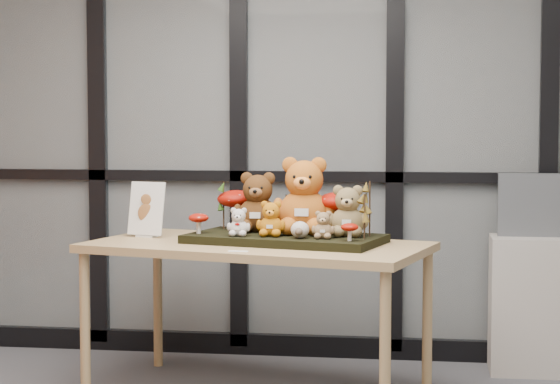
% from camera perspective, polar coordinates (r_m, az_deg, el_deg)
% --- Properties ---
extents(room_shell, '(5.00, 5.00, 5.00)m').
position_cam_1_polar(room_shell, '(3.39, -2.52, 9.24)').
color(room_shell, '#A9A6A0').
rests_on(room_shell, floor).
extents(glass_partition, '(4.90, 0.06, 2.78)m').
position_cam_1_polar(glass_partition, '(5.82, 2.05, 4.49)').
color(glass_partition, '#2D383F').
rests_on(glass_partition, floor).
extents(display_table, '(1.79, 1.21, 0.77)m').
position_cam_1_polar(display_table, '(5.00, -1.30, -3.64)').
color(display_table, tan).
rests_on(display_table, floor).
extents(diorama_tray, '(1.03, 0.69, 0.04)m').
position_cam_1_polar(diorama_tray, '(5.00, 0.28, -2.65)').
color(diorama_tray, black).
rests_on(diorama_tray, display_table).
extents(bear_pooh_yellow, '(0.38, 0.36, 0.42)m').
position_cam_1_polar(bear_pooh_yellow, '(5.04, 1.37, 0.03)').
color(bear_pooh_yellow, '#B75F1B').
rests_on(bear_pooh_yellow, diorama_tray).
extents(bear_brown_medium, '(0.30, 0.29, 0.33)m').
position_cam_1_polar(bear_brown_medium, '(5.12, -1.25, -0.40)').
color(bear_brown_medium, '#4C2B11').
rests_on(bear_brown_medium, diorama_tray).
extents(bear_tan_back, '(0.25, 0.24, 0.27)m').
position_cam_1_polar(bear_tan_back, '(4.93, 3.83, -0.92)').
color(bear_tan_back, olive).
rests_on(bear_tan_back, diorama_tray).
extents(bear_small_yellow, '(0.17, 0.16, 0.19)m').
position_cam_1_polar(bear_small_yellow, '(4.92, -0.50, -1.41)').
color(bear_small_yellow, '#BC6C0F').
rests_on(bear_small_yellow, diorama_tray).
extents(bear_white_bow, '(0.14, 0.13, 0.15)m').
position_cam_1_polar(bear_white_bow, '(4.94, -2.34, -1.61)').
color(bear_white_bow, silver).
rests_on(bear_white_bow, diorama_tray).
extents(bear_beige_small, '(0.13, 0.13, 0.15)m').
position_cam_1_polar(bear_beige_small, '(4.83, 2.45, -1.77)').
color(bear_beige_small, '#94734D').
rests_on(bear_beige_small, diorama_tray).
extents(plush_cream_hedgehog, '(0.08, 0.08, 0.09)m').
position_cam_1_polar(plush_cream_hedgehog, '(4.85, 1.13, -2.09)').
color(plush_cream_hedgehog, beige).
rests_on(plush_cream_hedgehog, diorama_tray).
extents(mushroom_back_left, '(0.20, 0.20, 0.22)m').
position_cam_1_polar(mushroom_back_left, '(5.28, -2.47, -0.87)').
color(mushroom_back_left, '#900E04').
rests_on(mushroom_back_left, diorama_tray).
extents(mushroom_back_right, '(0.21, 0.21, 0.23)m').
position_cam_1_polar(mushroom_back_right, '(5.05, 3.30, -1.05)').
color(mushroom_back_right, '#900E04').
rests_on(mushroom_back_right, diorama_tray).
extents(mushroom_front_left, '(0.10, 0.10, 0.11)m').
position_cam_1_polar(mushroom_front_left, '(5.06, -4.60, -1.72)').
color(mushroom_front_left, '#900E04').
rests_on(mushroom_front_left, diorama_tray).
extents(mushroom_front_right, '(0.08, 0.08, 0.09)m').
position_cam_1_polar(mushroom_front_right, '(4.74, 3.94, -2.21)').
color(mushroom_front_right, '#900E04').
rests_on(mushroom_front_right, diorama_tray).
extents(sprig_green_far_left, '(0.05, 0.05, 0.25)m').
position_cam_1_polar(sprig_green_far_left, '(5.26, -3.19, -0.76)').
color(sprig_green_far_left, '#12390D').
rests_on(sprig_green_far_left, diorama_tray).
extents(sprig_green_mid_left, '(0.05, 0.05, 0.25)m').
position_cam_1_polar(sprig_green_mid_left, '(5.26, -1.89, -0.72)').
color(sprig_green_mid_left, '#12390D').
rests_on(sprig_green_mid_left, diorama_tray).
extents(sprig_dry_far_right, '(0.05, 0.05, 0.27)m').
position_cam_1_polar(sprig_dry_far_right, '(4.94, 5.07, -0.94)').
color(sprig_dry_far_right, brown).
rests_on(sprig_dry_far_right, diorama_tray).
extents(sprig_dry_mid_right, '(0.05, 0.05, 0.21)m').
position_cam_1_polar(sprig_dry_mid_right, '(4.82, 4.78, -1.39)').
color(sprig_dry_mid_right, brown).
rests_on(sprig_dry_mid_right, diorama_tray).
extents(sprig_green_centre, '(0.05, 0.05, 0.18)m').
position_cam_1_polar(sprig_green_centre, '(5.18, 0.35, -1.16)').
color(sprig_green_centre, '#12390D').
rests_on(sprig_green_centre, diorama_tray).
extents(sign_holder, '(0.21, 0.11, 0.29)m').
position_cam_1_polar(sign_holder, '(5.29, -7.53, -1.10)').
color(sign_holder, silver).
rests_on(sign_holder, display_table).
extents(label_card, '(0.09, 0.03, 0.00)m').
position_cam_1_polar(label_card, '(4.68, -2.37, -3.35)').
color(label_card, white).
rests_on(label_card, display_table).
extents(cabinet, '(0.56, 0.32, 0.74)m').
position_cam_1_polar(cabinet, '(5.71, 14.53, -6.17)').
color(cabinet, '#A8A096').
rests_on(cabinet, floor).
extents(monitor, '(0.49, 0.05, 0.34)m').
position_cam_1_polar(monitor, '(5.66, 14.61, -0.72)').
color(monitor, '#51555A').
rests_on(monitor, cabinet).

